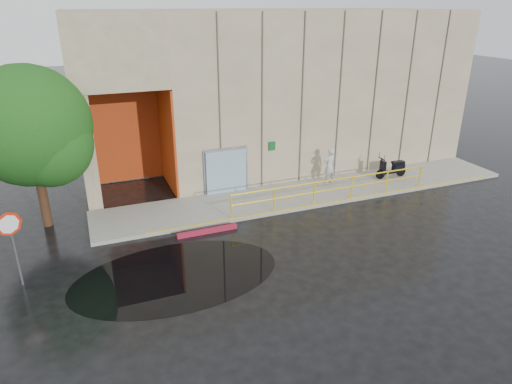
# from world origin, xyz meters

# --- Properties ---
(ground) EXTENTS (120.00, 120.00, 0.00)m
(ground) POSITION_xyz_m (0.00, 0.00, 0.00)
(ground) COLOR black
(ground) RESTS_ON ground
(sidewalk) EXTENTS (20.00, 3.00, 0.15)m
(sidewalk) POSITION_xyz_m (4.00, 4.50, 0.07)
(sidewalk) COLOR gray
(sidewalk) RESTS_ON ground
(building) EXTENTS (20.00, 10.17, 8.00)m
(building) POSITION_xyz_m (5.10, 10.98, 4.21)
(building) COLOR gray
(building) RESTS_ON ground
(guardrail) EXTENTS (9.56, 0.06, 1.03)m
(guardrail) POSITION_xyz_m (4.25, 3.15, 0.68)
(guardrail) COLOR yellow
(guardrail) RESTS_ON sidewalk
(person) EXTENTS (0.71, 0.52, 1.78)m
(person) POSITION_xyz_m (5.19, 5.14, 1.04)
(person) COLOR #B0B0B5
(person) RESTS_ON sidewalk
(scooter) EXTENTS (1.72, 0.60, 1.32)m
(scooter) POSITION_xyz_m (8.51, 4.65, 0.91)
(scooter) COLOR black
(scooter) RESTS_ON sidewalk
(stop_sign) EXTENTS (0.69, 0.40, 2.55)m
(stop_sign) POSITION_xyz_m (-8.15, 1.23, 1.86)
(stop_sign) COLOR slate
(stop_sign) RESTS_ON ground
(red_curb) EXTENTS (2.40, 0.20, 0.18)m
(red_curb) POSITION_xyz_m (-1.71, 2.50, 0.09)
(red_curb) COLOR maroon
(red_curb) RESTS_ON ground
(puddle) EXTENTS (6.97, 4.40, 0.01)m
(puddle) POSITION_xyz_m (-3.48, -0.02, 0.00)
(puddle) COLOR black
(puddle) RESTS_ON ground
(tree_near) EXTENTS (4.51, 4.51, 6.35)m
(tree_near) POSITION_xyz_m (-7.35, 5.41, 3.92)
(tree_near) COLOR black
(tree_near) RESTS_ON ground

